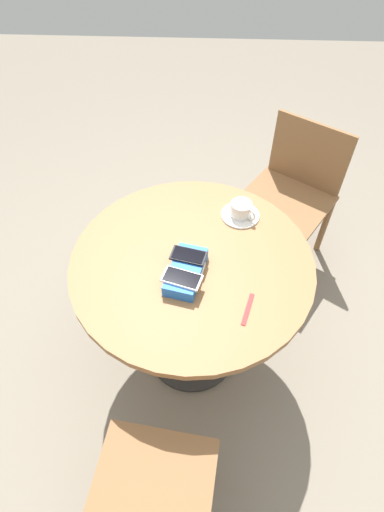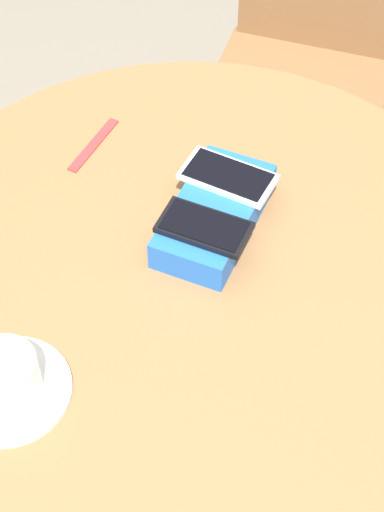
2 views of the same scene
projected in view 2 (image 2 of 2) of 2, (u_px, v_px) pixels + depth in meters
ground_plane at (192, 486)px, 1.79m from camera, size 8.00×8.00×0.00m
round_table at (192, 320)px, 1.32m from camera, size 0.93×0.93×0.74m
phone_box at (214, 215)px, 1.25m from camera, size 0.24×0.16×0.05m
phone_white at (228, 177)px, 1.25m from camera, size 0.11×0.15×0.01m
phone_black at (204, 227)px, 1.19m from camera, size 0.10×0.14×0.01m
saucer at (9, 390)px, 1.08m from camera, size 0.16×0.16×0.01m
coffee_cup at (4, 374)px, 1.06m from camera, size 0.10×0.10×0.06m
lanyard_strap at (94, 145)px, 1.37m from camera, size 0.13×0.05×0.00m
chair_far_side at (300, 85)px, 1.92m from camera, size 0.43×0.43×0.84m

